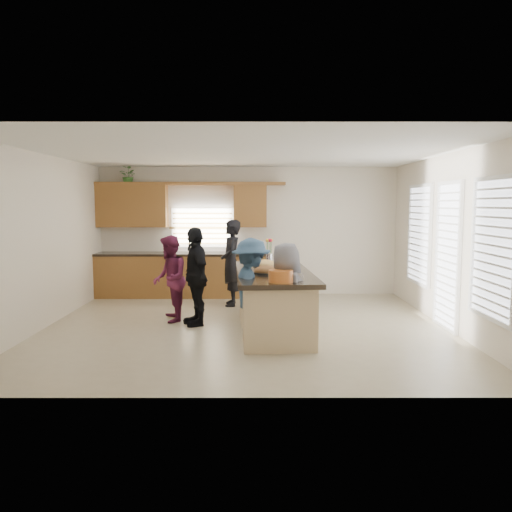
{
  "coord_description": "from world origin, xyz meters",
  "views": [
    {
      "loc": [
        0.16,
        -7.98,
        2.0
      ],
      "look_at": [
        0.17,
        0.12,
        1.15
      ],
      "focal_mm": 35.0,
      "sensor_mm": 36.0,
      "label": 1
    }
  ],
  "objects_px": {
    "woman_left_mid": "(170,279)",
    "woman_right_back": "(251,290)",
    "woman_left_front": "(196,276)",
    "island": "(273,302)",
    "woman_right_front": "(286,295)",
    "woman_left_back": "(231,263)",
    "salad_bowl": "(281,275)"
  },
  "relations": [
    {
      "from": "island",
      "to": "woman_right_front",
      "type": "distance_m",
      "value": 0.97
    },
    {
      "from": "woman_left_front",
      "to": "woman_right_front",
      "type": "bearing_deg",
      "value": 24.84
    },
    {
      "from": "woman_left_back",
      "to": "woman_right_front",
      "type": "bearing_deg",
      "value": 12.76
    },
    {
      "from": "island",
      "to": "woman_left_front",
      "type": "relative_size",
      "value": 1.7
    },
    {
      "from": "woman_left_front",
      "to": "woman_right_back",
      "type": "bearing_deg",
      "value": 20.6
    },
    {
      "from": "island",
      "to": "woman_left_front",
      "type": "bearing_deg",
      "value": 159.72
    },
    {
      "from": "woman_right_front",
      "to": "island",
      "type": "bearing_deg",
      "value": -20.04
    },
    {
      "from": "woman_left_back",
      "to": "woman_right_back",
      "type": "relative_size",
      "value": 1.12
    },
    {
      "from": "salad_bowl",
      "to": "woman_left_back",
      "type": "bearing_deg",
      "value": 104.88
    },
    {
      "from": "salad_bowl",
      "to": "woman_left_front",
      "type": "distance_m",
      "value": 2.02
    },
    {
      "from": "woman_left_front",
      "to": "woman_right_back",
      "type": "xyz_separation_m",
      "value": [
        0.93,
        -1.0,
        -0.06
      ]
    },
    {
      "from": "island",
      "to": "woman_right_back",
      "type": "distance_m",
      "value": 0.76
    },
    {
      "from": "island",
      "to": "woman_right_back",
      "type": "bearing_deg",
      "value": -122.13
    },
    {
      "from": "salad_bowl",
      "to": "woman_right_back",
      "type": "distance_m",
      "value": 0.7
    },
    {
      "from": "woman_left_mid",
      "to": "woman_right_front",
      "type": "distance_m",
      "value": 2.43
    },
    {
      "from": "woman_left_mid",
      "to": "woman_left_front",
      "type": "relative_size",
      "value": 0.91
    },
    {
      "from": "woman_left_mid",
      "to": "woman_right_front",
      "type": "height_order",
      "value": "woman_left_mid"
    },
    {
      "from": "woman_left_front",
      "to": "woman_right_back",
      "type": "distance_m",
      "value": 1.37
    },
    {
      "from": "woman_left_front",
      "to": "woman_right_back",
      "type": "height_order",
      "value": "woman_left_front"
    },
    {
      "from": "island",
      "to": "woman_right_front",
      "type": "height_order",
      "value": "woman_right_front"
    },
    {
      "from": "island",
      "to": "woman_left_back",
      "type": "xyz_separation_m",
      "value": [
        -0.76,
        1.97,
        0.39
      ]
    },
    {
      "from": "woman_left_back",
      "to": "salad_bowl",
      "type": "bearing_deg",
      "value": 10.41
    },
    {
      "from": "island",
      "to": "woman_left_mid",
      "type": "xyz_separation_m",
      "value": [
        -1.73,
        0.62,
        0.28
      ]
    },
    {
      "from": "salad_bowl",
      "to": "woman_left_mid",
      "type": "relative_size",
      "value": 0.23
    },
    {
      "from": "woman_left_back",
      "to": "woman_right_front",
      "type": "distance_m",
      "value": 3.03
    },
    {
      "from": "woman_right_back",
      "to": "woman_right_front",
      "type": "bearing_deg",
      "value": -133.04
    },
    {
      "from": "woman_left_mid",
      "to": "woman_right_back",
      "type": "bearing_deg",
      "value": 37.53
    },
    {
      "from": "salad_bowl",
      "to": "woman_right_back",
      "type": "height_order",
      "value": "woman_right_back"
    },
    {
      "from": "island",
      "to": "woman_left_front",
      "type": "distance_m",
      "value": 1.37
    },
    {
      "from": "woman_left_mid",
      "to": "island",
      "type": "bearing_deg",
      "value": 59.29
    },
    {
      "from": "island",
      "to": "woman_left_back",
      "type": "relative_size",
      "value": 1.63
    },
    {
      "from": "island",
      "to": "woman_right_back",
      "type": "relative_size",
      "value": 1.82
    }
  ]
}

